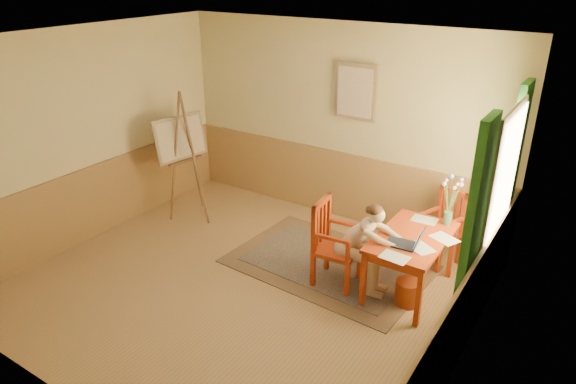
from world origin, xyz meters
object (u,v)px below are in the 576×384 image
Objects in this scene: chair_back at (442,227)px; table at (412,243)px; laptop at (407,242)px; chair_left at (333,243)px; figure at (362,243)px; easel at (182,143)px.

table is at bearing -95.72° from chair_back.
laptop reaches higher than table.
chair_left is at bearing -175.69° from laptop.
table is at bearing 20.54° from chair_left.
chair_left is 0.35m from figure.
figure is 2.82× the size of laptop.
figure is at bearing -177.64° from laptop.
easel is (-2.72, 0.43, 0.59)m from chair_left.
chair_left is 0.89m from laptop.
table is 0.88m from chair_back.
chair_left is (-0.82, -0.31, -0.11)m from table.
chair_back is at bearing 11.45° from easel.
chair_back is at bearing 84.28° from table.
chair_left is 2.82m from easel.
table is at bearing 96.52° from laptop.
laptop is at bearing -93.01° from chair_back.
table is at bearing -2.01° from easel.
laptop is (0.51, 0.02, 0.16)m from figure.
figure reaches higher than chair_back.
figure is (-0.48, -0.26, -0.02)m from table.
laptop is at bearing 2.36° from figure.
laptop is at bearing -83.48° from table.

